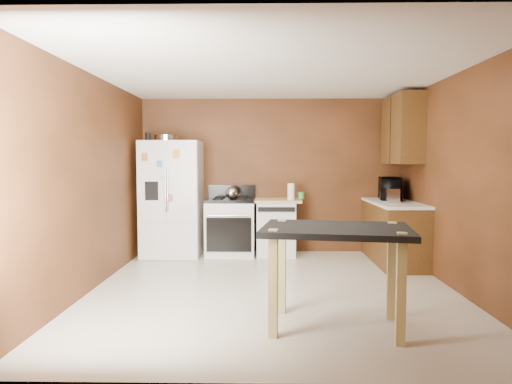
{
  "coord_description": "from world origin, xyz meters",
  "views": [
    {
      "loc": [
        -0.1,
        -5.22,
        1.5
      ],
      "look_at": [
        -0.21,
        0.85,
        1.08
      ],
      "focal_mm": 32.0,
      "sensor_mm": 36.0,
      "label": 1
    }
  ],
  "objects_px": {
    "microwave": "(390,189)",
    "refrigerator": "(172,199)",
    "gas_range": "(230,226)",
    "island": "(336,242)",
    "paper_towel": "(291,192)",
    "roasting_pan": "(166,138)",
    "dishwasher": "(276,227)",
    "toaster": "(392,195)",
    "pen_cup": "(148,137)",
    "kettle": "(232,193)",
    "green_canister": "(301,196)"
  },
  "relations": [
    {
      "from": "microwave",
      "to": "dishwasher",
      "type": "relative_size",
      "value": 0.63
    },
    {
      "from": "kettle",
      "to": "dishwasher",
      "type": "bearing_deg",
      "value": 10.97
    },
    {
      "from": "pen_cup",
      "to": "kettle",
      "type": "relative_size",
      "value": 0.66
    },
    {
      "from": "gas_range",
      "to": "roasting_pan",
      "type": "bearing_deg",
      "value": -174.88
    },
    {
      "from": "gas_range",
      "to": "island",
      "type": "bearing_deg",
      "value": -69.37
    },
    {
      "from": "dishwasher",
      "to": "microwave",
      "type": "bearing_deg",
      "value": -4.9
    },
    {
      "from": "refrigerator",
      "to": "gas_range",
      "type": "height_order",
      "value": "refrigerator"
    },
    {
      "from": "microwave",
      "to": "gas_range",
      "type": "distance_m",
      "value": 2.54
    },
    {
      "from": "roasting_pan",
      "to": "paper_towel",
      "type": "height_order",
      "value": "roasting_pan"
    },
    {
      "from": "roasting_pan",
      "to": "toaster",
      "type": "bearing_deg",
      "value": -8.12
    },
    {
      "from": "pen_cup",
      "to": "gas_range",
      "type": "height_order",
      "value": "pen_cup"
    },
    {
      "from": "paper_towel",
      "to": "toaster",
      "type": "distance_m",
      "value": 1.51
    },
    {
      "from": "roasting_pan",
      "to": "dishwasher",
      "type": "relative_size",
      "value": 0.42
    },
    {
      "from": "kettle",
      "to": "refrigerator",
      "type": "height_order",
      "value": "refrigerator"
    },
    {
      "from": "pen_cup",
      "to": "island",
      "type": "distance_m",
      "value": 4.0
    },
    {
      "from": "gas_range",
      "to": "dishwasher",
      "type": "xyz_separation_m",
      "value": [
        0.72,
        0.02,
        -0.01
      ]
    },
    {
      "from": "gas_range",
      "to": "island",
      "type": "xyz_separation_m",
      "value": [
        1.18,
        -3.12,
        0.32
      ]
    },
    {
      "from": "paper_towel",
      "to": "gas_range",
      "type": "relative_size",
      "value": 0.23
    },
    {
      "from": "kettle",
      "to": "dishwasher",
      "type": "relative_size",
      "value": 0.21
    },
    {
      "from": "microwave",
      "to": "island",
      "type": "height_order",
      "value": "microwave"
    },
    {
      "from": "pen_cup",
      "to": "green_canister",
      "type": "bearing_deg",
      "value": 4.73
    },
    {
      "from": "roasting_pan",
      "to": "refrigerator",
      "type": "distance_m",
      "value": 0.95
    },
    {
      "from": "gas_range",
      "to": "island",
      "type": "distance_m",
      "value": 3.35
    },
    {
      "from": "kettle",
      "to": "gas_range",
      "type": "relative_size",
      "value": 0.17
    },
    {
      "from": "roasting_pan",
      "to": "island",
      "type": "relative_size",
      "value": 0.26
    },
    {
      "from": "roasting_pan",
      "to": "toaster",
      "type": "height_order",
      "value": "roasting_pan"
    },
    {
      "from": "pen_cup",
      "to": "green_canister",
      "type": "relative_size",
      "value": 1.15
    },
    {
      "from": "toaster",
      "to": "paper_towel",
      "type": "bearing_deg",
      "value": 168.29
    },
    {
      "from": "refrigerator",
      "to": "island",
      "type": "bearing_deg",
      "value": -55.74
    },
    {
      "from": "kettle",
      "to": "toaster",
      "type": "height_order",
      "value": "toaster"
    },
    {
      "from": "toaster",
      "to": "refrigerator",
      "type": "xyz_separation_m",
      "value": [
        -3.29,
        0.51,
        -0.1
      ]
    },
    {
      "from": "dishwasher",
      "to": "paper_towel",
      "type": "bearing_deg",
      "value": -26.87
    },
    {
      "from": "microwave",
      "to": "dishwasher",
      "type": "xyz_separation_m",
      "value": [
        -1.75,
        0.15,
        -0.6
      ]
    },
    {
      "from": "dishwasher",
      "to": "island",
      "type": "distance_m",
      "value": 3.2
    },
    {
      "from": "green_canister",
      "to": "toaster",
      "type": "xyz_separation_m",
      "value": [
        1.27,
        -0.63,
        0.05
      ]
    },
    {
      "from": "kettle",
      "to": "island",
      "type": "bearing_deg",
      "value": -69.14
    },
    {
      "from": "refrigerator",
      "to": "dishwasher",
      "type": "height_order",
      "value": "refrigerator"
    },
    {
      "from": "green_canister",
      "to": "toaster",
      "type": "height_order",
      "value": "toaster"
    },
    {
      "from": "microwave",
      "to": "refrigerator",
      "type": "xyz_separation_m",
      "value": [
        -3.38,
        0.06,
        -0.15
      ]
    },
    {
      "from": "dishwasher",
      "to": "island",
      "type": "bearing_deg",
      "value": -81.76
    },
    {
      "from": "microwave",
      "to": "gas_range",
      "type": "relative_size",
      "value": 0.51
    },
    {
      "from": "refrigerator",
      "to": "roasting_pan",
      "type": "bearing_deg",
      "value": -158.89
    },
    {
      "from": "gas_range",
      "to": "island",
      "type": "relative_size",
      "value": 0.78
    },
    {
      "from": "refrigerator",
      "to": "toaster",
      "type": "bearing_deg",
      "value": -8.75
    },
    {
      "from": "green_canister",
      "to": "roasting_pan",
      "type": "bearing_deg",
      "value": -175.89
    },
    {
      "from": "toaster",
      "to": "microwave",
      "type": "distance_m",
      "value": 0.45
    },
    {
      "from": "paper_towel",
      "to": "refrigerator",
      "type": "relative_size",
      "value": 0.14
    },
    {
      "from": "microwave",
      "to": "refrigerator",
      "type": "bearing_deg",
      "value": 97.35
    },
    {
      "from": "roasting_pan",
      "to": "gas_range",
      "type": "height_order",
      "value": "roasting_pan"
    },
    {
      "from": "kettle",
      "to": "paper_towel",
      "type": "distance_m",
      "value": 0.92
    }
  ]
}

